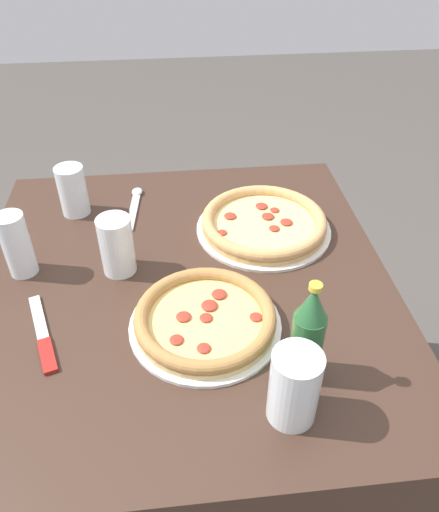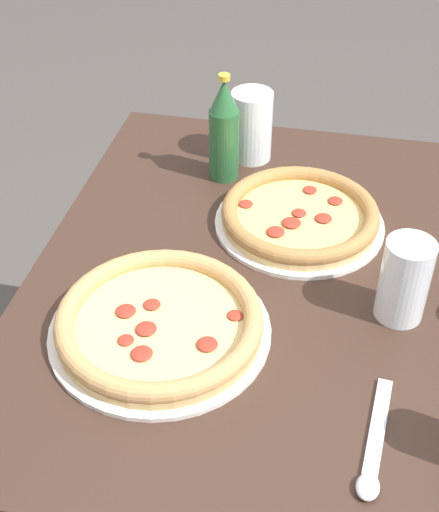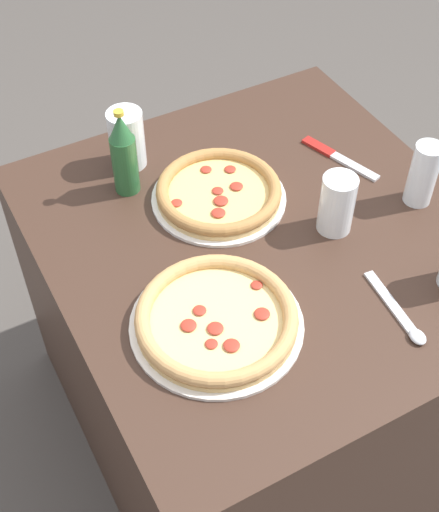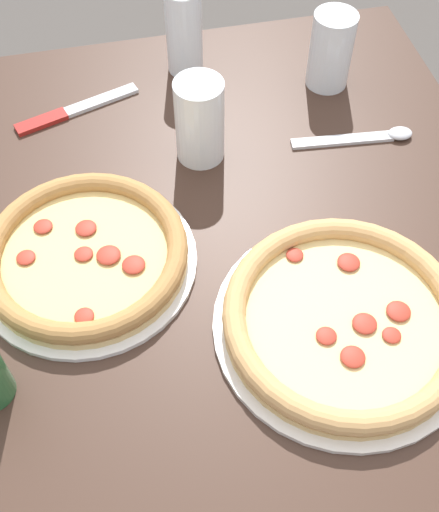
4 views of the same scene
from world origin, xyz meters
name	(u,v)px [view 4 (image 4 of 4)]	position (x,y,z in m)	size (l,w,h in m)	color
ground_plane	(198,422)	(0.00, 0.00, 0.00)	(8.00, 8.00, 0.00)	#4C4742
table	(193,349)	(0.00, 0.00, 0.37)	(0.98, 0.92, 0.75)	#3D281E
pizza_veggie	(86,255)	(0.14, 0.04, 0.77)	(0.30, 0.30, 0.04)	white
pizza_margherita	(344,319)	(-0.17, 0.21, 0.77)	(0.34, 0.34, 0.04)	silver
glass_iced_tea	(200,124)	(-0.05, -0.14, 0.81)	(0.07, 0.07, 0.14)	white
glass_cola	(331,52)	(-0.30, -0.27, 0.81)	(0.07, 0.07, 0.13)	white
glass_mango_juice	(184,36)	(-0.07, -0.35, 0.82)	(0.06, 0.06, 0.15)	white
knife	(72,111)	(0.14, -0.28, 0.75)	(0.21, 0.09, 0.01)	maroon
spoon	(368,137)	(-0.32, -0.11, 0.75)	(0.20, 0.04, 0.01)	silver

